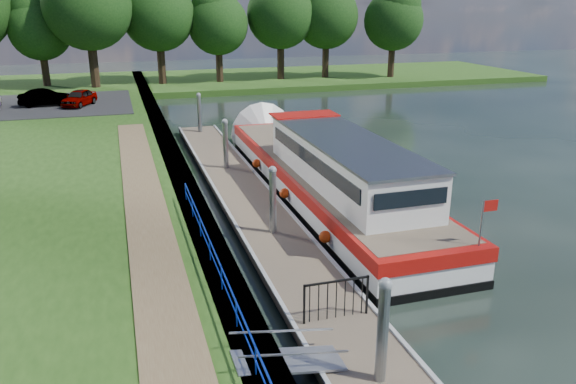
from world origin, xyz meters
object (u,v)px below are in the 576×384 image
object	(u,v)px
car_b	(46,98)
barge	(319,171)
pontoon	(246,199)
car_a	(79,98)

from	to	relation	value
car_b	barge	bearing A→B (deg)	-152.01
pontoon	car_b	size ratio (longest dim) A/B	7.60
barge	car_a	size ratio (longest dim) A/B	5.67
pontoon	barge	distance (m)	3.73
barge	car_b	bearing A→B (deg)	120.42
pontoon	car_b	world-z (taller)	car_b
pontoon	barge	world-z (taller)	barge
barge	car_a	world-z (taller)	barge
car_b	car_a	bearing A→B (deg)	-108.95
pontoon	barge	size ratio (longest dim) A/B	1.42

